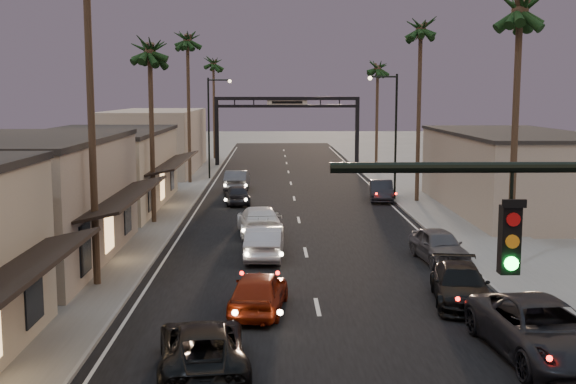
{
  "coord_description": "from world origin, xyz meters",
  "views": [
    {
      "loc": [
        -1.63,
        -6.13,
        7.65
      ],
      "look_at": [
        -0.78,
        31.37,
        2.5
      ],
      "focal_mm": 45.0,
      "sensor_mm": 36.0,
      "label": 1
    }
  ],
  "objects_px": {
    "palm_lc": "(150,43)",
    "palm_ld": "(187,35)",
    "palm_ra": "(521,0)",
    "curbside_near": "(542,330)",
    "arch": "(287,114)",
    "streetlight_right": "(392,126)",
    "palm_rc": "(378,64)",
    "oncoming_silver": "(265,242)",
    "streetlight_left": "(212,120)",
    "palm_rb": "(421,23)",
    "palm_far": "(213,60)",
    "oncoming_pickup": "(202,348)",
    "curbside_black": "(460,285)",
    "oncoming_red": "(259,292)"
  },
  "relations": [
    {
      "from": "palm_lc",
      "to": "palm_ld",
      "type": "xyz_separation_m",
      "value": [
        0.0,
        19.0,
        1.95
      ]
    },
    {
      "from": "palm_ra",
      "to": "curbside_near",
      "type": "xyz_separation_m",
      "value": [
        -2.4,
        -10.16,
        -10.6
      ]
    },
    {
      "from": "arch",
      "to": "streetlight_right",
      "type": "height_order",
      "value": "streetlight_right"
    },
    {
      "from": "palm_ra",
      "to": "palm_rc",
      "type": "bearing_deg",
      "value": 90.0
    },
    {
      "from": "palm_ra",
      "to": "curbside_near",
      "type": "bearing_deg",
      "value": -103.28
    },
    {
      "from": "palm_ld",
      "to": "oncoming_silver",
      "type": "height_order",
      "value": "palm_ld"
    },
    {
      "from": "streetlight_left",
      "to": "palm_rb",
      "type": "height_order",
      "value": "palm_rb"
    },
    {
      "from": "palm_ld",
      "to": "oncoming_silver",
      "type": "distance_m",
      "value": 31.17
    },
    {
      "from": "arch",
      "to": "palm_rc",
      "type": "xyz_separation_m",
      "value": [
        8.6,
        -6.0,
        4.94
      ]
    },
    {
      "from": "palm_lc",
      "to": "palm_rc",
      "type": "distance_m",
      "value": 32.86
    },
    {
      "from": "palm_far",
      "to": "oncoming_pickup",
      "type": "distance_m",
      "value": 66.09
    },
    {
      "from": "oncoming_silver",
      "to": "curbside_black",
      "type": "bearing_deg",
      "value": 136.47
    },
    {
      "from": "arch",
      "to": "streetlight_right",
      "type": "bearing_deg",
      "value": -74.53
    },
    {
      "from": "palm_ra",
      "to": "oncoming_silver",
      "type": "relative_size",
      "value": 2.8
    },
    {
      "from": "arch",
      "to": "palm_lc",
      "type": "bearing_deg",
      "value": -104.2
    },
    {
      "from": "oncoming_red",
      "to": "curbside_black",
      "type": "relative_size",
      "value": 0.91
    },
    {
      "from": "palm_ra",
      "to": "curbside_black",
      "type": "xyz_separation_m",
      "value": [
        -3.35,
        -4.66,
        -10.75
      ]
    },
    {
      "from": "palm_lc",
      "to": "palm_rb",
      "type": "distance_m",
      "value": 19.07
    },
    {
      "from": "arch",
      "to": "streetlight_left",
      "type": "distance_m",
      "value": 13.85
    },
    {
      "from": "arch",
      "to": "palm_rb",
      "type": "height_order",
      "value": "palm_rb"
    },
    {
      "from": "palm_ld",
      "to": "palm_ra",
      "type": "bearing_deg",
      "value": -60.98
    },
    {
      "from": "palm_lc",
      "to": "oncoming_red",
      "type": "xyz_separation_m",
      "value": [
        6.5,
        -17.54,
        -9.72
      ]
    },
    {
      "from": "oncoming_pickup",
      "to": "oncoming_silver",
      "type": "bearing_deg",
      "value": -103.51
    },
    {
      "from": "oncoming_silver",
      "to": "streetlight_right",
      "type": "bearing_deg",
      "value": -113.52
    },
    {
      "from": "streetlight_left",
      "to": "oncoming_silver",
      "type": "xyz_separation_m",
      "value": [
        4.95,
        -31.14,
        -4.55
      ]
    },
    {
      "from": "oncoming_silver",
      "to": "curbside_near",
      "type": "distance_m",
      "value": 15.37
    },
    {
      "from": "palm_rc",
      "to": "oncoming_silver",
      "type": "height_order",
      "value": "palm_rc"
    },
    {
      "from": "palm_ra",
      "to": "oncoming_red",
      "type": "relative_size",
      "value": 3.01
    },
    {
      "from": "streetlight_right",
      "to": "palm_ra",
      "type": "relative_size",
      "value": 0.68
    },
    {
      "from": "palm_ra",
      "to": "curbside_black",
      "type": "bearing_deg",
      "value": -125.65
    },
    {
      "from": "streetlight_left",
      "to": "oncoming_red",
      "type": "height_order",
      "value": "streetlight_left"
    },
    {
      "from": "palm_lc",
      "to": "oncoming_red",
      "type": "distance_m",
      "value": 21.08
    },
    {
      "from": "palm_ld",
      "to": "streetlight_left",
      "type": "bearing_deg",
      "value": 60.75
    },
    {
      "from": "palm_rc",
      "to": "curbside_black",
      "type": "distance_m",
      "value": 45.84
    },
    {
      "from": "oncoming_silver",
      "to": "curbside_black",
      "type": "xyz_separation_m",
      "value": [
        7.23,
        -7.52,
        -0.08
      ]
    },
    {
      "from": "streetlight_left",
      "to": "streetlight_right",
      "type": "bearing_deg",
      "value": -43.21
    },
    {
      "from": "curbside_black",
      "to": "palm_ra",
      "type": "bearing_deg",
      "value": 62.31
    },
    {
      "from": "palm_rb",
      "to": "curbside_black",
      "type": "relative_size",
      "value": 2.95
    },
    {
      "from": "palm_ld",
      "to": "curbside_near",
      "type": "xyz_separation_m",
      "value": [
        14.8,
        -41.16,
        -11.57
      ]
    },
    {
      "from": "curbside_black",
      "to": "oncoming_silver",
      "type": "bearing_deg",
      "value": 141.83
    },
    {
      "from": "curbside_near",
      "to": "palm_lc",
      "type": "bearing_deg",
      "value": 118.87
    },
    {
      "from": "streetlight_left",
      "to": "palm_ra",
      "type": "distance_m",
      "value": 37.87
    },
    {
      "from": "palm_ra",
      "to": "streetlight_left",
      "type": "bearing_deg",
      "value": 114.54
    },
    {
      "from": "arch",
      "to": "palm_ra",
      "type": "bearing_deg",
      "value": -79.41
    },
    {
      "from": "streetlight_right",
      "to": "palm_far",
      "type": "bearing_deg",
      "value": 114.76
    },
    {
      "from": "oncoming_red",
      "to": "oncoming_silver",
      "type": "relative_size",
      "value": 0.93
    },
    {
      "from": "palm_far",
      "to": "oncoming_silver",
      "type": "height_order",
      "value": "palm_far"
    },
    {
      "from": "streetlight_left",
      "to": "palm_rc",
      "type": "xyz_separation_m",
      "value": [
        15.52,
        6.0,
        5.14
      ]
    },
    {
      "from": "oncoming_silver",
      "to": "palm_lc",
      "type": "bearing_deg",
      "value": -51.48
    },
    {
      "from": "palm_lc",
      "to": "palm_rc",
      "type": "height_order",
      "value": "same"
    }
  ]
}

